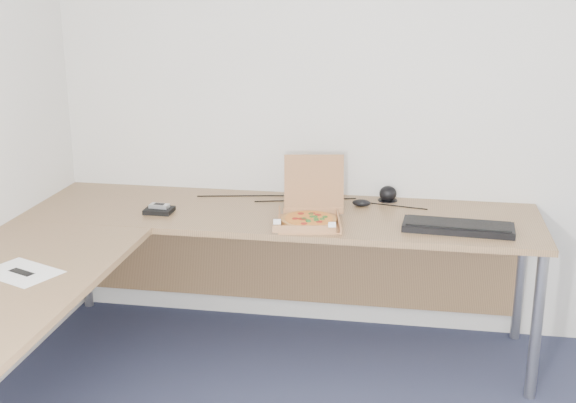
% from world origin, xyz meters
% --- Properties ---
extents(room_shell, '(3.50, 3.50, 2.50)m').
position_xyz_m(room_shell, '(0.00, 0.00, 1.25)').
color(room_shell, silver).
rests_on(room_shell, ground).
extents(desk, '(2.50, 2.20, 0.73)m').
position_xyz_m(desk, '(-0.82, 0.97, 0.70)').
color(desk, olive).
rests_on(desk, ground).
extents(pizza_box, '(0.29, 0.33, 0.29)m').
position_xyz_m(pizza_box, '(-0.34, 1.24, 0.76)').
color(pizza_box, '#AD7346').
rests_on(pizza_box, desk).
extents(drinking_glass, '(0.07, 0.07, 0.12)m').
position_xyz_m(drinking_glass, '(-0.38, 1.59, 0.79)').
color(drinking_glass, white).
rests_on(drinking_glass, desk).
extents(keyboard, '(0.51, 0.21, 0.03)m').
position_xyz_m(keyboard, '(0.34, 1.25, 0.75)').
color(keyboard, black).
rests_on(keyboard, desk).
extents(mouse, '(0.10, 0.07, 0.03)m').
position_xyz_m(mouse, '(-0.12, 1.56, 0.75)').
color(mouse, black).
rests_on(mouse, desk).
extents(wallet, '(0.13, 0.11, 0.02)m').
position_xyz_m(wallet, '(-1.09, 1.28, 0.74)').
color(wallet, black).
rests_on(wallet, desk).
extents(phone, '(0.10, 0.06, 0.02)m').
position_xyz_m(phone, '(-1.09, 1.29, 0.76)').
color(phone, '#B2B5BA').
rests_on(phone, wallet).
extents(paper_sheet, '(0.35, 0.30, 0.00)m').
position_xyz_m(paper_sheet, '(-1.36, 0.44, 0.73)').
color(paper_sheet, white).
rests_on(paper_sheet, desk).
extents(dome_speaker, '(0.10, 0.10, 0.08)m').
position_xyz_m(dome_speaker, '(0.00, 1.68, 0.77)').
color(dome_speaker, black).
rests_on(dome_speaker, desk).
extents(cable_bundle, '(0.58, 0.12, 0.01)m').
position_xyz_m(cable_bundle, '(-0.41, 1.61, 0.73)').
color(cable_bundle, black).
rests_on(cable_bundle, desk).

